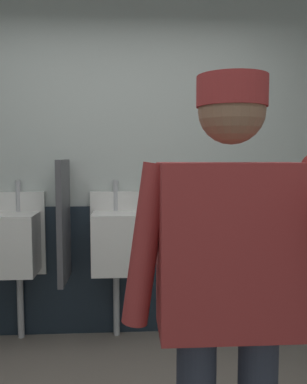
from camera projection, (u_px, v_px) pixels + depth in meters
name	position (u px, v px, depth m)	size (l,w,h in m)	color
wall_back	(116.00, 164.00, 3.20)	(4.96, 0.12, 2.73)	silver
wainscot_band_back	(116.00, 270.00, 3.20)	(4.36, 0.03, 1.03)	#19232D
urinal_left	(15.00, 243.00, 2.98)	(0.40, 0.34, 1.24)	white
urinal_middle	(115.00, 241.00, 3.03)	(0.40, 0.34, 1.24)	white
urinal_right	(213.00, 240.00, 3.08)	(0.40, 0.34, 1.24)	white
privacy_divider_panel	(64.00, 221.00, 2.92)	(0.04, 0.40, 0.90)	#4C4C51
person	(229.00, 279.00, 1.36)	(0.70, 0.60, 1.69)	#2D3342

